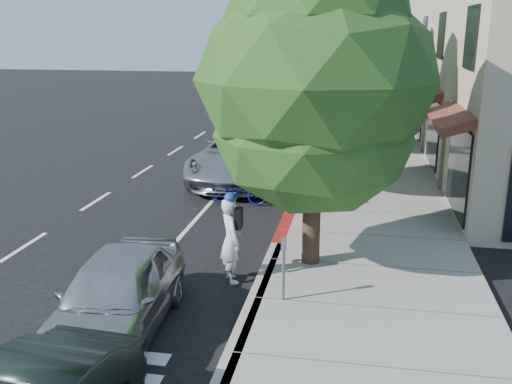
% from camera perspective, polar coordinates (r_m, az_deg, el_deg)
% --- Properties ---
extents(ground, '(120.00, 120.00, 0.00)m').
position_cam_1_polar(ground, '(15.01, 2.68, -4.31)').
color(ground, black).
rests_on(ground, ground).
extents(sidewalk, '(4.60, 56.00, 0.15)m').
position_cam_1_polar(sidewalk, '(22.56, 11.26, 2.48)').
color(sidewalk, gray).
rests_on(sidewalk, ground).
extents(curb, '(0.30, 56.00, 0.15)m').
position_cam_1_polar(curb, '(22.63, 5.43, 2.75)').
color(curb, '#9E998E').
rests_on(curb, ground).
extents(curb_red_segment, '(0.32, 4.00, 0.15)m').
position_cam_1_polar(curb_red_segment, '(15.92, 3.17, -2.84)').
color(curb_red_segment, maroon).
rests_on(curb_red_segment, ground).
extents(street_tree_0, '(5.05, 5.05, 6.95)m').
position_cam_1_polar(street_tree_0, '(12.06, 5.94, 10.74)').
color(street_tree_0, black).
rests_on(street_tree_0, ground).
extents(street_tree_1, '(5.04, 5.04, 7.38)m').
position_cam_1_polar(street_tree_1, '(18.01, 7.56, 13.38)').
color(street_tree_1, black).
rests_on(street_tree_1, ground).
extents(street_tree_2, '(4.34, 4.34, 7.65)m').
position_cam_1_polar(street_tree_2, '(24.00, 8.38, 14.78)').
color(street_tree_2, black).
rests_on(street_tree_2, ground).
extents(street_tree_3, '(4.49, 4.49, 7.82)m').
position_cam_1_polar(street_tree_3, '(29.99, 8.86, 15.12)').
color(street_tree_3, black).
rests_on(street_tree_3, ground).
extents(street_tree_4, '(5.14, 5.14, 7.84)m').
position_cam_1_polar(street_tree_4, '(35.99, 9.17, 14.98)').
color(street_tree_4, black).
rests_on(street_tree_4, ground).
extents(street_tree_5, '(5.08, 5.08, 7.50)m').
position_cam_1_polar(street_tree_5, '(41.99, 9.38, 14.74)').
color(street_tree_5, black).
rests_on(street_tree_5, ground).
extents(cyclist, '(0.71, 0.80, 1.84)m').
position_cam_1_polar(cyclist, '(12.04, -2.52, -4.84)').
color(cyclist, silver).
rests_on(cyclist, ground).
extents(bicycle, '(1.81, 0.77, 0.93)m').
position_cam_1_polar(bicycle, '(17.51, -1.75, 0.24)').
color(bicycle, navy).
rests_on(bicycle, ground).
extents(silver_suv, '(3.09, 6.45, 1.77)m').
position_cam_1_polar(silver_suv, '(20.34, -1.34, 3.68)').
color(silver_suv, '#AAA9AE').
rests_on(silver_suv, ground).
extents(dark_sedan, '(1.57, 4.29, 1.40)m').
position_cam_1_polar(dark_sedan, '(25.99, 5.06, 5.87)').
color(dark_sedan, black).
rests_on(dark_sedan, ground).
extents(white_pickup, '(3.03, 6.22, 1.74)m').
position_cam_1_polar(white_pickup, '(35.44, 4.15, 8.82)').
color(white_pickup, silver).
rests_on(white_pickup, ground).
extents(dark_suv_far, '(2.25, 5.33, 1.80)m').
position_cam_1_polar(dark_suv_far, '(36.28, 4.92, 9.01)').
color(dark_suv_far, black).
rests_on(dark_suv_far, ground).
extents(near_car_a, '(1.97, 4.34, 1.45)m').
position_cam_1_polar(near_car_a, '(10.38, -13.87, -9.98)').
color(near_car_a, '#ABACB0').
rests_on(near_car_a, ground).
extents(pedestrian, '(1.08, 0.95, 1.85)m').
position_cam_1_polar(pedestrian, '(26.31, 10.72, 6.61)').
color(pedestrian, black).
rests_on(pedestrian, sidewalk).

